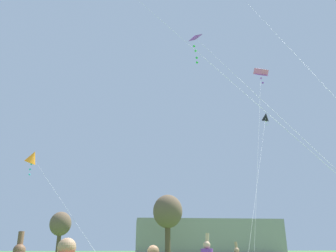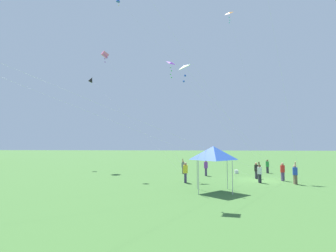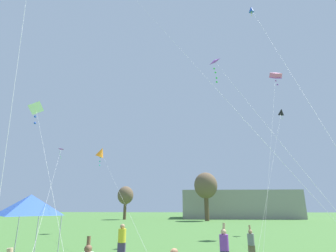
% 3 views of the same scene
% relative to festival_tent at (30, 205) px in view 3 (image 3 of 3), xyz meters
% --- Properties ---
extents(distant_building, '(26.16, 12.62, 6.15)m').
position_rel_festival_tent_xyz_m(distant_building, '(20.79, 52.31, 0.19)').
color(distant_building, gray).
rests_on(distant_building, ground).
extents(tree_far_left, '(4.54, 4.54, 9.16)m').
position_rel_festival_tent_xyz_m(tree_far_left, '(12.35, 39.69, 3.62)').
color(tree_far_left, brown).
rests_on(tree_far_left, ground).
extents(tree_far_centre, '(3.38, 3.38, 6.83)m').
position_rel_festival_tent_xyz_m(tree_far_centre, '(-4.55, 44.04, 1.96)').
color(tree_far_centre, brown).
rests_on(tree_far_centre, ground).
extents(festival_tent, '(2.65, 2.65, 3.40)m').
position_rel_festival_tent_xyz_m(festival_tent, '(0.00, 0.00, 0.00)').
color(festival_tent, '#B7B7BC').
rests_on(festival_tent, ground).
extents(person_purple_shirt, '(0.42, 0.42, 2.06)m').
position_rel_festival_tent_xyz_m(person_purple_shirt, '(9.73, -0.09, -1.89)').
color(person_purple_shirt, '#473860').
rests_on(person_purple_shirt, ground).
extents(person_yellow_shirt, '(0.44, 0.44, 1.85)m').
position_rel_festival_tent_xyz_m(person_yellow_shirt, '(4.37, 2.16, -1.89)').
color(person_yellow_shirt, '#473860').
rests_on(person_yellow_shirt, ground).
extents(person_grey_shirt, '(0.37, 0.37, 1.79)m').
position_rel_festival_tent_xyz_m(person_grey_shirt, '(11.59, 2.51, -2.02)').
color(person_grey_shirt, brown).
rests_on(person_grey_shirt, ground).
extents(kite_black_diamond_1, '(8.65, 15.20, 14.33)m').
position_rel_festival_tent_xyz_m(kite_black_diamond_1, '(19.97, 17.20, 10.86)').
color(kite_black_diamond_1, silver).
rests_on(kite_black_diamond_1, ground).
extents(kite_white_delta_2, '(8.18, 10.02, 9.41)m').
position_rel_festival_tent_xyz_m(kite_white_delta_2, '(-1.77, 2.12, 6.09)').
color(kite_white_delta_2, silver).
rests_on(kite_white_delta_2, ground).
extents(kite_blue_diamond_3, '(3.90, 20.59, 24.94)m').
position_rel_festival_tent_xyz_m(kite_blue_diamond_3, '(16.05, 11.82, 21.56)').
color(kite_blue_diamond_3, silver).
rests_on(kite_blue_diamond_3, ground).
extents(kite_orange_diamond_5, '(10.30, 22.77, 9.65)m').
position_rel_festival_tent_xyz_m(kite_orange_diamond_5, '(-1.91, 16.81, 6.05)').
color(kite_orange_diamond_5, silver).
rests_on(kite_orange_diamond_5, ground).
extents(kite_purple_delta_6, '(9.95, 21.67, 8.90)m').
position_rel_festival_tent_xyz_m(kite_purple_delta_6, '(-5.12, 13.20, 5.54)').
color(kite_purple_delta_6, silver).
rests_on(kite_purple_delta_6, ground).
extents(kite_purple_delta_7, '(3.10, 11.66, 13.57)m').
position_rel_festival_tent_xyz_m(kite_purple_delta_7, '(10.35, 3.78, 10.10)').
color(kite_purple_delta_7, silver).
rests_on(kite_purple_delta_7, ground).
extents(kite_pink_box_8, '(7.67, 13.53, 18.03)m').
position_rel_festival_tent_xyz_m(kite_pink_box_8, '(18.91, 14.69, 14.49)').
color(kite_pink_box_8, silver).
rests_on(kite_pink_box_8, ground).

